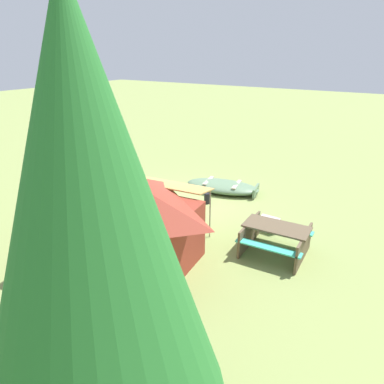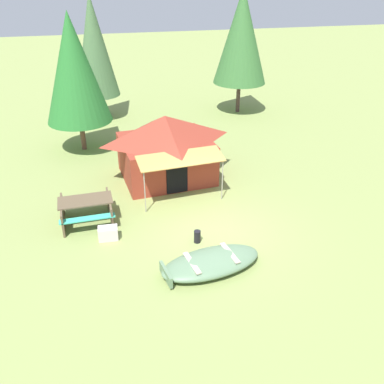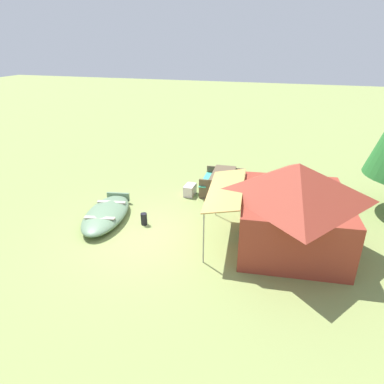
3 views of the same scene
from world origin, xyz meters
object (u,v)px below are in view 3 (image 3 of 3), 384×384
object	(u,v)px
picnic_table	(223,180)
fuel_can	(144,219)
cooler_box	(190,190)
beached_rowboat	(106,214)
canvas_cabin_tent	(294,204)

from	to	relation	value
picnic_table	fuel_can	xyz separation A→B (m)	(3.11, -1.84, -0.30)
cooler_box	beached_rowboat	bearing A→B (deg)	-37.90
picnic_table	cooler_box	distance (m)	1.29
cooler_box	fuel_can	bearing A→B (deg)	-16.17
cooler_box	fuel_can	size ratio (longest dim) A/B	1.50
picnic_table	fuel_can	bearing A→B (deg)	-30.64
beached_rowboat	canvas_cabin_tent	distance (m)	5.75
beached_rowboat	picnic_table	size ratio (longest dim) A/B	1.72
canvas_cabin_tent	picnic_table	world-z (taller)	canvas_cabin_tent
fuel_can	canvas_cabin_tent	bearing A→B (deg)	92.00
canvas_cabin_tent	cooler_box	xyz separation A→B (m)	(-2.37, -3.64, -1.05)
beached_rowboat	picnic_table	world-z (taller)	picnic_table
canvas_cabin_tent	fuel_can	xyz separation A→B (m)	(0.15, -4.37, -1.06)
fuel_can	picnic_table	bearing A→B (deg)	149.36
cooler_box	picnic_table	bearing A→B (deg)	117.94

